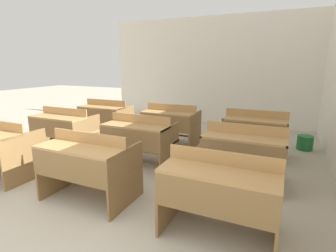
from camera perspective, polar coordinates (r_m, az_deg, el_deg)
wall_back at (r=7.70m, az=8.64°, el=11.66°), size 5.91×0.06×2.97m
bench_front_center at (r=3.45m, az=-17.09°, el=-7.82°), size 1.11×0.74×0.87m
bench_front_right at (r=2.70m, az=11.34°, el=-13.62°), size 1.11×0.74×0.87m
bench_second_left at (r=5.48m, az=-21.73°, el=-0.40°), size 1.11×0.74×0.87m
bench_second_center at (r=4.44m, az=-6.26°, el=-2.60°), size 1.11×0.74×0.87m
bench_second_right at (r=3.88m, az=16.19°, el=-5.43°), size 1.11×0.74×0.87m
bench_third_left at (r=6.42m, az=-13.47°, el=2.08°), size 1.11×0.74×0.87m
bench_third_center at (r=5.54m, az=0.52°, el=0.70°), size 1.11×0.74×0.87m
bench_third_right at (r=5.11m, az=18.40°, el=-1.09°), size 1.11×0.74×0.87m
wastepaper_bin at (r=5.97m, az=27.65°, el=-3.23°), size 0.31×0.31×0.29m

